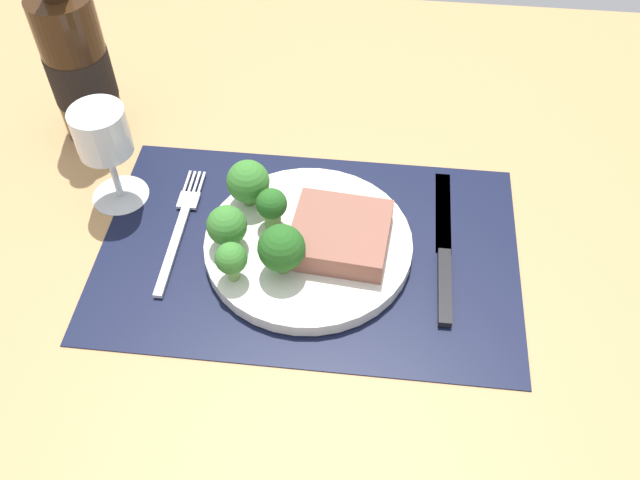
% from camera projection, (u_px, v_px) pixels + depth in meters
% --- Properties ---
extents(ground_plane, '(1.40, 1.10, 0.03)m').
position_uv_depth(ground_plane, '(309.00, 259.00, 0.79)').
color(ground_plane, tan).
extents(placemat, '(0.47, 0.31, 0.00)m').
position_uv_depth(placemat, '(309.00, 250.00, 0.78)').
color(placemat, black).
rests_on(placemat, ground_plane).
extents(plate, '(0.23, 0.23, 0.02)m').
position_uv_depth(plate, '(308.00, 245.00, 0.77)').
color(plate, silver).
rests_on(plate, placemat).
extents(steak, '(0.11, 0.11, 0.03)m').
position_uv_depth(steak, '(341.00, 232.00, 0.76)').
color(steak, '#8C5647').
rests_on(steak, plate).
extents(broccoli_back_left, '(0.03, 0.03, 0.05)m').
position_uv_depth(broccoli_back_left, '(272.00, 206.00, 0.76)').
color(broccoli_back_left, '#6B994C').
rests_on(broccoli_back_left, plate).
extents(broccoli_center, '(0.04, 0.04, 0.05)m').
position_uv_depth(broccoli_center, '(227.00, 226.00, 0.74)').
color(broccoli_center, '#5B8942').
rests_on(broccoli_center, plate).
extents(broccoli_near_fork, '(0.03, 0.03, 0.05)m').
position_uv_depth(broccoli_near_fork, '(231.00, 259.00, 0.71)').
color(broccoli_near_fork, '#6B994C').
rests_on(broccoli_near_fork, plate).
extents(broccoli_near_steak, '(0.05, 0.05, 0.06)m').
position_uv_depth(broccoli_near_steak, '(281.00, 248.00, 0.71)').
color(broccoli_near_steak, '#5B8942').
rests_on(broccoli_near_steak, plate).
extents(broccoli_front_edge, '(0.05, 0.05, 0.06)m').
position_uv_depth(broccoli_front_edge, '(248.00, 182.00, 0.78)').
color(broccoli_front_edge, '#5B8942').
rests_on(broccoli_front_edge, plate).
extents(fork, '(0.02, 0.19, 0.01)m').
position_uv_depth(fork, '(180.00, 228.00, 0.80)').
color(fork, silver).
rests_on(fork, placemat).
extents(knife, '(0.02, 0.23, 0.01)m').
position_uv_depth(knife, '(444.00, 255.00, 0.77)').
color(knife, black).
rests_on(knife, placemat).
extents(wine_bottle, '(0.08, 0.08, 0.29)m').
position_uv_depth(wine_bottle, '(78.00, 64.00, 0.84)').
color(wine_bottle, '#331E0F').
rests_on(wine_bottle, ground_plane).
extents(wine_glass, '(0.07, 0.07, 0.13)m').
position_uv_depth(wine_glass, '(103.00, 139.00, 0.77)').
color(wine_glass, silver).
rests_on(wine_glass, ground_plane).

